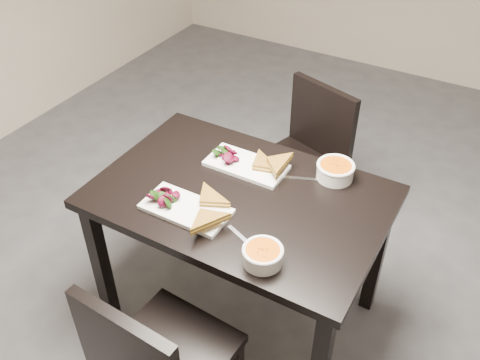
{
  "coord_description": "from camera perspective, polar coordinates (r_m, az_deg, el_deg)",
  "views": [
    {
      "loc": [
        0.6,
        -1.91,
        2.14
      ],
      "look_at": [
        -0.23,
        -0.46,
        0.82
      ],
      "focal_mm": 39.4,
      "sensor_mm": 36.0,
      "label": 1
    }
  ],
  "objects": [
    {
      "name": "salad_far",
      "position": [
        2.34,
        -1.44,
        2.99
      ],
      "size": [
        0.11,
        0.1,
        0.05
      ],
      "primitive_type": null,
      "color": "black",
      "rests_on": "plate_far"
    },
    {
      "name": "cutlery_far",
      "position": [
        2.27,
        6.3,
        0.2
      ],
      "size": [
        0.17,
        0.08,
        0.0
      ],
      "primitive_type": "cube",
      "rotation": [
        0.0,
        0.0,
        0.39
      ],
      "color": "silver",
      "rests_on": "table"
    },
    {
      "name": "soup_bowl_far",
      "position": [
        2.27,
        10.29,
        1.08
      ],
      "size": [
        0.16,
        0.16,
        0.07
      ],
      "color": "white",
      "rests_on": "table"
    },
    {
      "name": "plate_near",
      "position": [
        2.1,
        -5.86,
        -3.14
      ],
      "size": [
        0.35,
        0.18,
        0.02
      ],
      "primitive_type": "cube",
      "color": "white",
      "rests_on": "table"
    },
    {
      "name": "soup_bowl_near",
      "position": [
        1.88,
        2.48,
        -8.07
      ],
      "size": [
        0.15,
        0.15,
        0.07
      ],
      "color": "white",
      "rests_on": "table"
    },
    {
      "name": "sandwich_far",
      "position": [
        2.26,
        1.95,
        1.69
      ],
      "size": [
        0.21,
        0.17,
        0.06
      ],
      "primitive_type": null,
      "rotation": [
        0.0,
        0.0,
        0.26
      ],
      "color": "#AA7D23",
      "rests_on": "plate_far"
    },
    {
      "name": "chair_near",
      "position": [
        2.0,
        -9.17,
        -18.66
      ],
      "size": [
        0.44,
        0.44,
        0.85
      ],
      "rotation": [
        0.0,
        0.0,
        -0.05
      ],
      "color": "black",
      "rests_on": "ground"
    },
    {
      "name": "table",
      "position": [
        2.24,
        0.0,
        -3.38
      ],
      "size": [
        1.2,
        0.8,
        0.75
      ],
      "color": "black",
      "rests_on": "ground"
    },
    {
      "name": "plate_far",
      "position": [
        2.32,
        0.69,
        1.61
      ],
      "size": [
        0.35,
        0.18,
        0.02
      ],
      "primitive_type": "cube",
      "color": "white",
      "rests_on": "table"
    },
    {
      "name": "chair_far",
      "position": [
        2.89,
        7.13,
        2.93
      ],
      "size": [
        0.53,
        0.53,
        0.85
      ],
      "rotation": [
        0.0,
        0.0,
        -0.31
      ],
      "color": "black",
      "rests_on": "ground"
    },
    {
      "name": "ground",
      "position": [
        2.94,
        8.5,
        -9.13
      ],
      "size": [
        5.0,
        5.0,
        0.0
      ],
      "primitive_type": "plane",
      "color": "#47474C",
      "rests_on": "ground"
    },
    {
      "name": "sandwich_near",
      "position": [
        2.06,
        -4.2,
        -2.72
      ],
      "size": [
        0.22,
        0.2,
        0.06
      ],
      "primitive_type": null,
      "rotation": [
        0.0,
        0.0,
        0.44
      ],
      "color": "#AA7D23",
      "rests_on": "plate_near"
    },
    {
      "name": "cutlery_near",
      "position": [
        1.98,
        0.38,
        -6.41
      ],
      "size": [
        0.17,
        0.08,
        0.0
      ],
      "primitive_type": "cube",
      "rotation": [
        0.0,
        0.0,
        -0.39
      ],
      "color": "silver",
      "rests_on": "table"
    },
    {
      "name": "salad_near",
      "position": [
        2.13,
        -8.14,
        -1.57
      ],
      "size": [
        0.11,
        0.1,
        0.05
      ],
      "primitive_type": null,
      "color": "black",
      "rests_on": "plate_near"
    }
  ]
}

